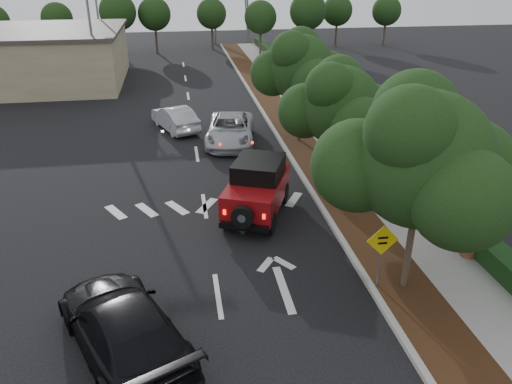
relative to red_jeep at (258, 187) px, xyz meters
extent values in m
plane|color=black|center=(-2.05, -5.13, -1.10)|extent=(120.00, 120.00, 0.00)
cube|color=#9E9B93|center=(2.55, 6.87, -1.03)|extent=(0.20, 70.00, 0.15)
cube|color=black|center=(3.55, 6.87, -1.04)|extent=(1.80, 70.00, 0.12)
cube|color=gray|center=(5.45, 6.87, -1.04)|extent=(2.00, 70.00, 0.12)
cube|color=black|center=(6.85, 6.87, -0.70)|extent=(0.80, 70.00, 0.80)
cylinder|color=black|center=(-0.32, 1.33, -0.69)|extent=(0.59, 0.88, 0.83)
cylinder|color=black|center=(1.17, 0.71, -0.69)|extent=(0.59, 0.88, 0.83)
cylinder|color=black|center=(-1.33, -1.08, -0.69)|extent=(0.59, 0.88, 0.83)
cylinder|color=black|center=(0.17, -1.70, -0.69)|extent=(0.59, 0.88, 0.83)
cube|color=maroon|center=(-0.08, -0.19, -0.12)|extent=(3.20, 4.27, 1.04)
cube|color=black|center=(0.04, 0.10, 0.74)|extent=(2.40, 2.61, 0.66)
cube|color=maroon|center=(0.48, 1.16, -0.20)|extent=(1.93, 1.63, 0.85)
cube|color=black|center=(-0.85, -2.04, -0.58)|extent=(1.71, 0.85, 0.23)
cylinder|color=black|center=(-0.90, -2.17, -0.12)|extent=(0.82, 0.51, 0.79)
cube|color=#FF190C|center=(-1.48, -1.71, -0.12)|extent=(0.11, 0.08, 0.19)
cube|color=#FF190C|center=(-0.17, -2.25, -0.12)|extent=(0.11, 0.08, 0.19)
imported|color=#B0B2B8|center=(-0.14, 8.35, -0.37)|extent=(3.27, 5.62, 1.47)
imported|color=black|center=(-4.54, -7.09, -0.31)|extent=(4.29, 5.91, 1.59)
imported|color=#B2B5BA|center=(-3.05, 11.10, -0.41)|extent=(2.88, 4.46, 1.39)
imported|color=#999AA0|center=(-9.91, 20.78, -0.43)|extent=(4.22, 3.07, 1.34)
cylinder|color=slate|center=(2.75, -5.50, -0.05)|extent=(0.06, 0.06, 1.89)
cube|color=yellow|center=(2.75, -5.53, 0.58)|extent=(0.97, 0.04, 0.97)
cube|color=black|center=(2.75, -5.55, 0.67)|extent=(0.31, 0.01, 0.07)
cube|color=black|center=(2.75, -5.55, 0.49)|extent=(0.27, 0.01, 0.07)
cylinder|color=brown|center=(6.35, -4.40, -0.73)|extent=(0.57, 0.57, 0.52)
sphere|color=black|center=(6.35, -4.40, -0.24)|extent=(0.65, 0.65, 0.65)
imported|color=black|center=(6.35, -4.40, -0.17)|extent=(0.60, 0.53, 0.61)
camera|label=1|loc=(-2.85, -17.25, 7.98)|focal=35.00mm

